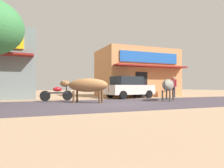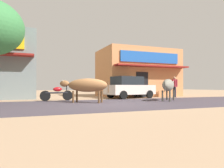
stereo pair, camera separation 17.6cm
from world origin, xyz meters
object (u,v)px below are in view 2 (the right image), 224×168
Objects in this scene: parked_motorcycle at (57,93)px; cow_near_brown at (86,85)px; cow_far_dark at (168,85)px; parked_hatchback_car at (129,87)px; pedestrian_by_shop at (175,85)px.

parked_motorcycle is 0.79× the size of cow_near_brown.
cow_far_dark reaches higher than parked_motorcycle.
pedestrian_by_shop reaches higher than parked_hatchback_car.
cow_near_brown reaches higher than parked_motorcycle.
parked_hatchback_car reaches higher than parked_motorcycle.
cow_far_dark reaches higher than cow_near_brown.
pedestrian_by_shop reaches higher than cow_far_dark.
cow_far_dark is 4.33m from pedestrian_by_shop.
parked_hatchback_car is at bearing 108.66° from cow_far_dark.
parked_motorcycle is 7.01m from cow_far_dark.
cow_near_brown is (-4.09, -3.00, 0.11)m from parked_hatchback_car.
pedestrian_by_shop is at bearing -2.21° from parked_hatchback_car.
cow_far_dark is (6.54, -2.48, 0.49)m from parked_motorcycle.
parked_hatchback_car reaches higher than cow_far_dark.
cow_near_brown is 5.22m from cow_far_dark.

